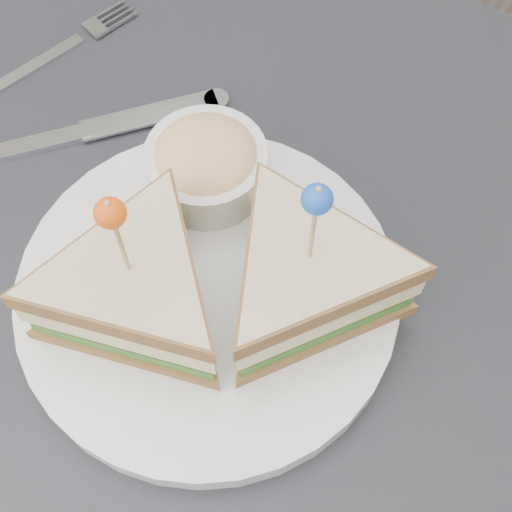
% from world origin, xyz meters
% --- Properties ---
extents(ground_plane, '(3.50, 3.50, 0.00)m').
position_xyz_m(ground_plane, '(0.00, 0.00, 0.00)').
color(ground_plane, '#3F3833').
extents(table, '(0.80, 0.80, 0.75)m').
position_xyz_m(table, '(0.00, 0.00, 0.67)').
color(table, black).
rests_on(table, ground).
extents(plate_meal, '(0.36, 0.35, 0.17)m').
position_xyz_m(plate_meal, '(-0.01, -0.02, 0.80)').
color(plate_meal, silver).
rests_on(plate_meal, table).
extents(cutlery_fork, '(0.06, 0.17, 0.00)m').
position_xyz_m(cutlery_fork, '(-0.29, 0.12, 0.75)').
color(cutlery_fork, silver).
rests_on(cutlery_fork, table).
extents(cutlery_knife, '(0.16, 0.19, 0.01)m').
position_xyz_m(cutlery_knife, '(-0.20, 0.05, 0.75)').
color(cutlery_knife, white).
rests_on(cutlery_knife, table).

